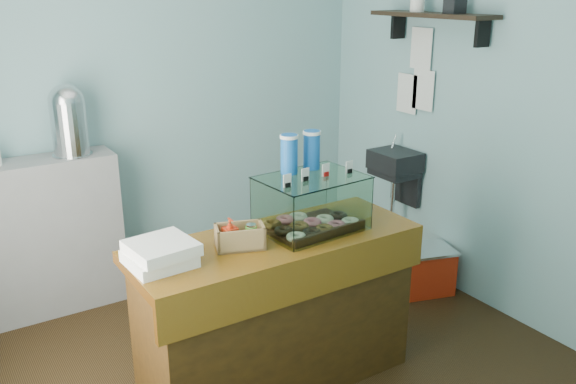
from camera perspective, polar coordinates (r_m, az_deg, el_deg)
ground at (r=3.92m, az=-3.05°, el=-15.26°), size 3.50×3.50×0.00m
room_shell at (r=3.31m, az=-3.24°, el=10.26°), size 3.54×3.04×2.82m
counter at (r=3.49m, az=-1.08°, el=-11.02°), size 1.60×0.60×0.90m
back_shelf at (r=4.53m, az=-21.72°, el=-3.92°), size 1.00×0.32×1.10m
display_case at (r=3.38m, az=1.93°, el=-0.62°), size 0.58×0.45×0.52m
condiment_crate at (r=3.17m, az=-4.61°, el=-4.19°), size 0.29×0.22×0.16m
pastry_boxes at (r=3.04m, az=-11.86°, el=-5.64°), size 0.33×0.33×0.12m
coffee_urn at (r=4.33m, az=-19.86°, el=6.49°), size 0.26×0.26×0.48m
red_cooler at (r=4.71m, az=12.71°, el=-7.11°), size 0.46×0.40×0.35m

